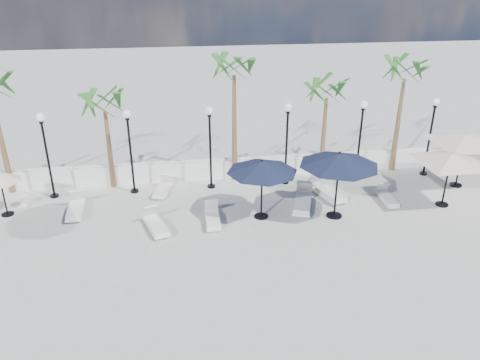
{
  "coord_description": "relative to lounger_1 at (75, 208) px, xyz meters",
  "views": [
    {
      "loc": [
        -1.49,
        -13.15,
        9.26
      ],
      "look_at": [
        0.96,
        3.83,
        1.5
      ],
      "focal_mm": 35.0,
      "sensor_mm": 36.0,
      "label": 1
    }
  ],
  "objects": [
    {
      "name": "ground",
      "position": [
        5.79,
        -4.75,
        -0.24
      ],
      "size": [
        100.0,
        100.0,
        0.0
      ],
      "primitive_type": "plane",
      "color": "#A6A7A1",
      "rests_on": "ground"
    },
    {
      "name": "balustrade",
      "position": [
        5.79,
        2.75,
        0.23
      ],
      "size": [
        26.0,
        0.3,
        1.01
      ],
      "color": "white",
      "rests_on": "ground"
    },
    {
      "name": "lamppost_1",
      "position": [
        -1.21,
        1.75,
        2.26
      ],
      "size": [
        0.36,
        0.36,
        3.84
      ],
      "color": "black",
      "rests_on": "ground"
    },
    {
      "name": "lamppost_2",
      "position": [
        2.29,
        1.75,
        2.26
      ],
      "size": [
        0.36,
        0.36,
        3.84
      ],
      "color": "black",
      "rests_on": "ground"
    },
    {
      "name": "lamppost_3",
      "position": [
        5.79,
        1.75,
        2.26
      ],
      "size": [
        0.36,
        0.36,
        3.84
      ],
      "color": "black",
      "rests_on": "ground"
    },
    {
      "name": "lamppost_4",
      "position": [
        9.29,
        1.75,
        2.26
      ],
      "size": [
        0.36,
        0.36,
        3.84
      ],
      "color": "black",
      "rests_on": "ground"
    },
    {
      "name": "lamppost_5",
      "position": [
        12.79,
        1.75,
        2.26
      ],
      "size": [
        0.36,
        0.36,
        3.84
      ],
      "color": "black",
      "rests_on": "ground"
    },
    {
      "name": "lamppost_6",
      "position": [
        16.29,
        1.75,
        2.26
      ],
      "size": [
        0.36,
        0.36,
        3.84
      ],
      "color": "black",
      "rests_on": "ground"
    },
    {
      "name": "palm_1",
      "position": [
        1.29,
        2.55,
        3.52
      ],
      "size": [
        2.6,
        2.6,
        4.7
      ],
      "color": "brown",
      "rests_on": "ground"
    },
    {
      "name": "palm_2",
      "position": [
        6.99,
        2.55,
        4.88
      ],
      "size": [
        2.6,
        2.6,
        6.1
      ],
      "color": "brown",
      "rests_on": "ground"
    },
    {
      "name": "palm_3",
      "position": [
        11.29,
        2.55,
        3.71
      ],
      "size": [
        2.6,
        2.6,
        4.9
      ],
      "color": "brown",
      "rests_on": "ground"
    },
    {
      "name": "palm_4",
      "position": [
        14.99,
        2.55,
        4.49
      ],
      "size": [
        2.6,
        2.6,
        5.7
      ],
      "color": "brown",
      "rests_on": "ground"
    },
    {
      "name": "lounger_1",
      "position": [
        0.0,
        0.0,
        0.0
      ],
      "size": [
        0.71,
        1.9,
        0.7
      ],
      "rotation": [
        0.0,
        0.0,
        0.06
      ],
      "color": "silver",
      "rests_on": "ground"
    },
    {
      "name": "lounger_2",
      "position": [
        3.32,
        -1.81,
        -0.01
      ],
      "size": [
        1.11,
        1.92,
        0.69
      ],
      "rotation": [
        0.0,
        0.0,
        0.31
      ],
      "color": "silver",
      "rests_on": "ground"
    },
    {
      "name": "lounger_3",
      "position": [
        3.56,
        1.47,
        -0.02
      ],
      "size": [
        0.95,
        1.76,
        0.63
      ],
      "rotation": [
        0.0,
        0.0,
        -0.26
      ],
      "color": "silver",
      "rests_on": "ground"
    },
    {
      "name": "lounger_4",
      "position": [
        5.55,
        -1.57,
        -0.02
      ],
      "size": [
        0.61,
        1.76,
        0.66
      ],
      "rotation": [
        0.0,
        0.0,
        -0.02
      ],
      "color": "silver",
      "rests_on": "ground"
    },
    {
      "name": "lounger_5",
      "position": [
        10.78,
        0.07,
        0.04
      ],
      "size": [
        1.33,
        2.28,
        0.81
      ],
      "rotation": [
        0.0,
        0.0,
        0.31
      ],
      "color": "silver",
      "rests_on": "ground"
    },
    {
      "name": "lounger_6",
      "position": [
        9.45,
        -0.8,
        0.04
      ],
      "size": [
        1.37,
        2.28,
        0.81
      ],
      "rotation": [
        0.0,
        0.0,
        -0.33
      ],
      "color": "silver",
      "rests_on": "ground"
    },
    {
      "name": "lounger_7",
      "position": [
        13.23,
        -0.82,
        -0.03
      ],
      "size": [
        0.65,
        1.66,
        0.61
      ],
      "rotation": [
        0.0,
        0.0,
        -0.07
      ],
      "color": "silver",
      "rests_on": "ground"
    },
    {
      "name": "side_table_1",
      "position": [
        -2.38,
        1.01,
        0.04
      ],
      "size": [
        0.47,
        0.47,
        0.45
      ],
      "color": "silver",
      "rests_on": "ground"
    },
    {
      "name": "side_table_2",
      "position": [
        10.05,
        0.35,
        0.07
      ],
      "size": [
        0.52,
        0.52,
        0.5
      ],
      "color": "silver",
      "rests_on": "ground"
    },
    {
      "name": "parasol_navy_mid",
      "position": [
        7.55,
        -1.39,
        1.99
      ],
      "size": [
        2.82,
        2.82,
        2.53
      ],
      "color": "black",
      "rests_on": "ground"
    },
    {
      "name": "parasol_navy_right",
      "position": [
        10.53,
        -1.76,
        2.26
      ],
      "size": [
        3.17,
        3.17,
        2.84
      ],
      "color": "black",
      "rests_on": "ground"
    },
    {
      "name": "parasol_cream_sq_a",
      "position": [
        17.13,
        0.3,
        2.25
      ],
      "size": [
        5.46,
        5.46,
        2.68
      ],
      "color": "black",
      "rests_on": "ground"
    },
    {
      "name": "parasol_cream_sq_b",
      "position": [
        15.44,
        -1.46,
        2.1
      ],
      "size": [
        5.03,
        5.03,
        2.52
      ],
      "color": "black",
      "rests_on": "ground"
    }
  ]
}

